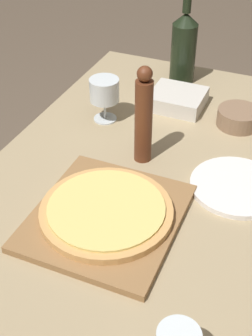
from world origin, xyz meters
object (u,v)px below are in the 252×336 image
Objects in this scene: wine_bottle at (184,47)px; small_bowl at (238,118)px; pepper_mill at (144,117)px; pizza at (106,211)px; wine_glass at (104,91)px.

small_bowl is at bearing -40.78° from wine_bottle.
pepper_mill is at bearing -126.79° from small_bowl.
wine_bottle is at bearing 139.22° from small_bowl.
wine_bottle is (-0.05, 0.75, 0.10)m from pizza.
pepper_mill is (0.04, -0.49, 0.01)m from wine_bottle.
pepper_mill is at bearing 92.45° from pizza.
small_bowl is (0.38, 0.13, -0.07)m from wine_glass.
wine_glass is at bearing 141.33° from pepper_mill.
small_bowl is at bearing 70.07° from pizza.
wine_bottle reaches higher than wine_glass.
pepper_mill is 2.13× the size of small_bowl.
wine_bottle is at bearing 95.10° from pepper_mill.
wine_bottle is 0.37m from wine_glass.
pizza is at bearing -64.59° from wine_glass.
wine_bottle reaches higher than pepper_mill.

